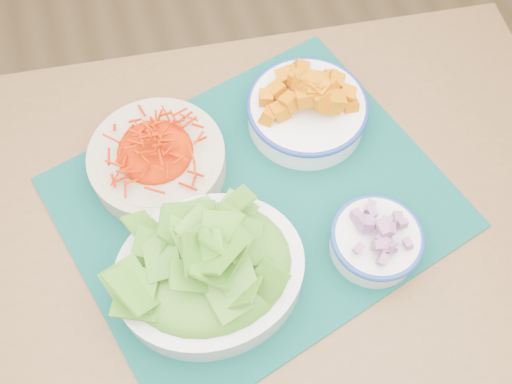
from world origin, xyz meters
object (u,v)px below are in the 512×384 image
Objects in this scene: placemat at (256,202)px; squash_bowl at (308,104)px; carrot_bowl at (156,156)px; onion_bowl at (377,238)px; table at (248,253)px; lettuce_bowl at (209,266)px.

squash_bowl is (0.12, 0.12, 0.05)m from placemat.
onion_bowl is (0.26, -0.22, -0.01)m from carrot_bowl.
carrot_bowl reaches higher than table.
placemat is 0.15m from lettuce_bowl.
squash_bowl is at bearing 28.42° from placemat.
carrot_bowl is at bearing 134.97° from table.
carrot_bowl is 0.20m from lettuce_bowl.
squash_bowl is 1.19× the size of onion_bowl.
onion_bowl is at bearing -56.85° from placemat.
onion_bowl is (0.23, -0.02, -0.02)m from lettuce_bowl.
onion_bowl is at bearing -5.92° from lettuce_bowl.
placemat is at bearing -136.31° from squash_bowl.
placemat is 0.17m from squash_bowl.
onion_bowl is (0.16, -0.09, 0.15)m from table.
table is 0.26m from squash_bowl.
carrot_bowl is at bearing 126.27° from placemat.
placemat is 0.19m from onion_bowl.
table is 0.23m from carrot_bowl.
squash_bowl is at bearing 51.63° from table.
placemat is at bearing 138.43° from onion_bowl.
placemat is (0.02, 0.03, 0.12)m from table.
onion_bowl reaches higher than table.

